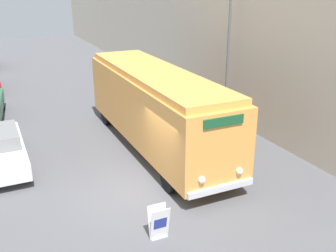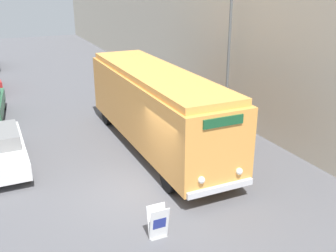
# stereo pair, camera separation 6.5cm
# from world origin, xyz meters

# --- Properties ---
(ground_plane) EXTENTS (80.00, 80.00, 0.00)m
(ground_plane) POSITION_xyz_m (0.00, 0.00, 0.00)
(ground_plane) COLOR #56565B
(building_wall_right) EXTENTS (0.30, 60.00, 8.73)m
(building_wall_right) POSITION_xyz_m (6.83, 10.00, 4.36)
(building_wall_right) COLOR beige
(building_wall_right) RESTS_ON ground_plane
(vintage_bus) EXTENTS (2.43, 10.03, 3.24)m
(vintage_bus) POSITION_xyz_m (1.97, 3.20, 1.82)
(vintage_bus) COLOR black
(vintage_bus) RESTS_ON ground_plane
(sign_board) EXTENTS (0.53, 0.36, 0.95)m
(sign_board) POSITION_xyz_m (-0.40, -2.46, 0.46)
(sign_board) COLOR gray
(sign_board) RESTS_ON ground_plane
(streetlamp) EXTENTS (0.36, 0.36, 6.51)m
(streetlamp) POSITION_xyz_m (6.03, 4.26, 4.22)
(streetlamp) COLOR #595E60
(streetlamp) RESTS_ON ground_plane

